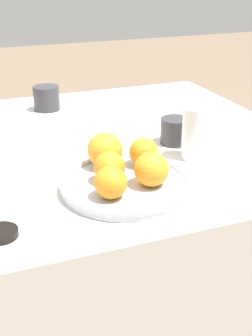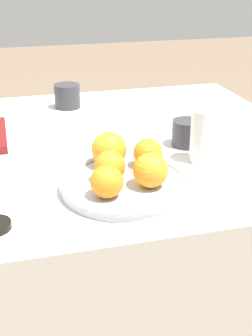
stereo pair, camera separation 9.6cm
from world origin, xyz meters
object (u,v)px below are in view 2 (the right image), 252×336
(fruit_platter, at_px, (126,184))
(orange_1, at_px, (148,153))
(water_glass, at_px, (204,136))
(orange_2, at_px, (150,170))
(orange_3, at_px, (109,149))
(cup_0, at_px, (187,133))
(orange_0, at_px, (110,166))
(orange_4, at_px, (107,182))
(cup_2, at_px, (67,96))

(fruit_platter, relative_size, orange_1, 4.29)
(water_glass, bearing_deg, orange_2, -142.47)
(orange_1, distance_m, orange_3, 0.09)
(water_glass, bearing_deg, cup_0, 89.44)
(orange_0, height_order, cup_0, orange_0)
(fruit_platter, bearing_deg, water_glass, 24.97)
(orange_4, distance_m, cup_0, 0.37)
(fruit_platter, height_order, orange_0, orange_0)
(cup_2, bearing_deg, cup_0, -58.64)
(cup_2, bearing_deg, fruit_platter, -86.97)
(orange_0, xyz_separation_m, orange_3, (0.02, 0.08, 0.01))
(orange_1, relative_size, orange_4, 1.00)
(orange_4, bearing_deg, orange_2, 12.52)
(orange_1, xyz_separation_m, orange_2, (-0.02, -0.10, 0.00))
(cup_0, bearing_deg, fruit_platter, -136.80)
(orange_1, height_order, orange_2, orange_2)
(orange_1, height_order, water_glass, water_glass)
(fruit_platter, distance_m, cup_2, 0.61)
(orange_2, xyz_separation_m, cup_2, (-0.07, 0.64, -0.02))
(orange_1, height_order, cup_0, orange_1)
(orange_1, height_order, orange_4, same)
(orange_3, relative_size, cup_0, 1.00)
(orange_2, relative_size, orange_3, 0.91)
(orange_4, xyz_separation_m, cup_0, (0.27, 0.26, -0.02))
(orange_3, xyz_separation_m, cup_0, (0.23, 0.11, -0.02))
(orange_4, relative_size, cup_0, 0.83)
(orange_2, relative_size, water_glass, 0.57)
(orange_2, distance_m, orange_4, 0.10)
(orange_2, height_order, cup_2, orange_2)
(orange_3, relative_size, water_glass, 0.62)
(water_glass, bearing_deg, cup_2, 115.86)
(orange_2, distance_m, cup_0, 0.29)
(orange_3, distance_m, cup_0, 0.26)
(fruit_platter, distance_m, orange_0, 0.05)
(fruit_platter, distance_m, orange_4, 0.08)
(fruit_platter, bearing_deg, cup_0, 43.20)
(orange_1, bearing_deg, cup_0, 42.98)
(fruit_platter, relative_size, orange_4, 4.28)
(cup_0, relative_size, cup_2, 0.95)
(orange_2, height_order, orange_3, orange_3)
(orange_3, distance_m, orange_4, 0.15)
(orange_4, bearing_deg, cup_2, 88.26)
(orange_2, bearing_deg, orange_0, 147.52)
(orange_2, bearing_deg, orange_4, -167.48)
(fruit_platter, xyz_separation_m, water_glass, (0.21, 0.10, 0.05))
(orange_1, relative_size, cup_2, 0.79)
(orange_1, height_order, orange_3, orange_3)
(orange_1, bearing_deg, orange_3, 162.39)
(orange_0, height_order, orange_2, orange_2)
(orange_3, bearing_deg, orange_4, -104.66)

